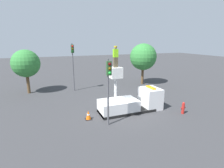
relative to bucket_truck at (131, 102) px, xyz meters
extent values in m
plane|color=#38383A|center=(-0.48, 0.00, -0.83)|extent=(120.00, 120.00, 0.00)
cube|color=black|center=(-0.48, 0.00, -0.71)|extent=(5.01, 2.06, 0.24)
cube|color=white|center=(-1.28, 0.00, -0.24)|extent=(3.40, 2.00, 1.18)
cube|color=white|center=(2.03, 0.00, 0.15)|extent=(1.61, 2.00, 1.95)
cube|color=black|center=(2.85, 0.00, 0.54)|extent=(0.03, 1.70, 0.78)
cube|color=orange|center=(2.03, 0.00, 1.19)|extent=(0.36, 1.20, 0.14)
cylinder|color=silver|center=(-1.57, 0.00, 1.43)|extent=(0.22, 0.22, 2.16)
cube|color=white|center=(-1.57, 0.00, 2.86)|extent=(0.98, 0.98, 0.90)
cube|color=brown|center=(-1.57, 0.00, 3.73)|extent=(0.34, 0.26, 0.84)
cube|color=#8CEA1E|center=(-1.57, 0.00, 4.48)|extent=(0.40, 0.26, 0.66)
sphere|color=#9E704C|center=(-1.57, 0.00, 4.92)|extent=(0.23, 0.23, 0.23)
cylinder|color=yellow|center=(-1.57, 0.00, 5.01)|extent=(0.26, 0.26, 0.09)
cylinder|color=#515156|center=(-2.91, -1.82, 1.71)|extent=(0.14, 0.14, 5.08)
cube|color=#2D512D|center=(-2.91, -2.03, 3.60)|extent=(0.34, 0.28, 1.00)
sphere|color=#490707|center=(-2.91, -2.21, 3.91)|extent=(0.22, 0.22, 0.22)
sphere|color=#503C07|center=(-2.91, -2.21, 3.60)|extent=(0.22, 0.22, 0.22)
sphere|color=green|center=(-2.91, -2.21, 3.29)|extent=(0.22, 0.22, 0.22)
cylinder|color=#515156|center=(-3.77, 8.62, 2.16)|extent=(0.14, 0.14, 5.97)
cube|color=#2D512D|center=(-3.77, 8.41, 4.49)|extent=(0.34, 0.28, 1.00)
sphere|color=red|center=(-3.77, 8.23, 4.80)|extent=(0.22, 0.22, 0.22)
sphere|color=#503C07|center=(-3.77, 8.23, 4.49)|extent=(0.22, 0.22, 0.22)
sphere|color=#083710|center=(-3.77, 8.23, 4.18)|extent=(0.22, 0.22, 0.22)
cylinder|color=#B2231E|center=(3.96, -2.26, -0.37)|extent=(0.25, 0.25, 0.91)
sphere|color=#B2231E|center=(3.96, -2.26, 0.15)|extent=(0.21, 0.21, 0.21)
cylinder|color=#B2231E|center=(3.77, -2.26, -0.28)|extent=(0.12, 0.10, 0.10)
cylinder|color=#B2231E|center=(4.14, -2.26, -0.28)|extent=(0.12, 0.10, 0.10)
cube|color=black|center=(-4.10, -0.33, -0.81)|extent=(0.52, 0.52, 0.03)
cone|color=orange|center=(-4.10, -0.33, -0.44)|extent=(0.44, 0.44, 0.77)
cylinder|color=white|center=(-4.10, -0.33, -0.40)|extent=(0.23, 0.23, 0.11)
cylinder|color=brown|center=(6.24, 8.52, 0.51)|extent=(0.36, 0.36, 2.68)
sphere|color=#337F38|center=(6.24, 8.52, 3.18)|extent=(3.79, 3.79, 3.79)
cylinder|color=brown|center=(-9.15, 9.52, 0.43)|extent=(0.36, 0.36, 2.52)
sphere|color=#337F38|center=(-9.15, 9.52, 2.84)|extent=(3.27, 3.27, 3.27)
camera|label=1|loc=(-7.10, -13.39, 5.50)|focal=28.00mm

